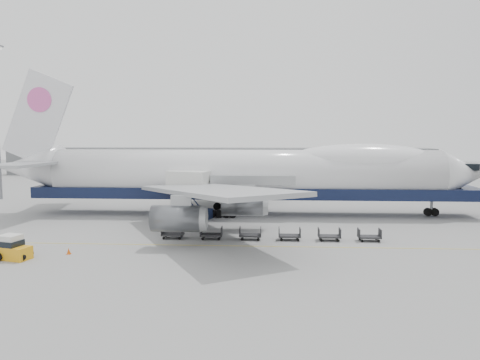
{
  "coord_description": "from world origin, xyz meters",
  "views": [
    {
      "loc": [
        2.84,
        -51.58,
        11.43
      ],
      "look_at": [
        -0.51,
        6.0,
        5.36
      ],
      "focal_mm": 35.0,
      "sensor_mm": 36.0,
      "label": 1
    }
  ],
  "objects": [
    {
      "name": "ground",
      "position": [
        0.0,
        0.0,
        0.0
      ],
      "size": [
        260.0,
        260.0,
        0.0
      ],
      "primitive_type": "plane",
      "color": "gray",
      "rests_on": "ground"
    },
    {
      "name": "airliner",
      "position": [
        0.64,
        12.0,
        5.62
      ],
      "size": [
        67.0,
        55.3,
        19.98
      ],
      "color": "white",
      "rests_on": "ground"
    },
    {
      "name": "traffic_cone",
      "position": [
        -15.57,
        -10.01,
        0.28
      ],
      "size": [
        0.4,
        0.4,
        0.59
      ],
      "rotation": [
        0.0,
        0.0,
        -0.37
      ],
      "color": "#D7510B",
      "rests_on": "ground"
    },
    {
      "name": "dolly_1",
      "position": [
        -3.03,
        -3.13,
        0.53
      ],
      "size": [
        2.3,
        1.35,
        1.3
      ],
      "color": "#2D2D30",
      "rests_on": "ground"
    },
    {
      "name": "dolly_4",
      "position": [
        9.38,
        -3.13,
        0.53
      ],
      "size": [
        2.3,
        1.35,
        1.3
      ],
      "color": "#2D2D30",
      "rests_on": "ground"
    },
    {
      "name": "apron_line",
      "position": [
        0.0,
        -6.0,
        0.01
      ],
      "size": [
        60.0,
        0.15,
        0.01
      ],
      "primitive_type": "cube",
      "color": "gold",
      "rests_on": "ground"
    },
    {
      "name": "catering_truck",
      "position": [
        -7.32,
        8.52,
        3.47
      ],
      "size": [
        6.27,
        5.06,
        6.26
      ],
      "rotation": [
        0.0,
        0.0,
        -0.29
      ],
      "color": "#172247",
      "rests_on": "ground"
    },
    {
      "name": "hangar",
      "position": [
        -10.0,
        70.0,
        3.5
      ],
      "size": [
        110.0,
        8.0,
        7.0
      ],
      "primitive_type": "cube",
      "color": "slate",
      "rests_on": "ground"
    },
    {
      "name": "dolly_2",
      "position": [
        1.11,
        -3.13,
        0.53
      ],
      "size": [
        2.3,
        1.35,
        1.3
      ],
      "color": "#2D2D30",
      "rests_on": "ground"
    },
    {
      "name": "dolly_3",
      "position": [
        5.24,
        -3.13,
        0.53
      ],
      "size": [
        2.3,
        1.35,
        1.3
      ],
      "color": "#2D2D30",
      "rests_on": "ground"
    },
    {
      "name": "dolly_5",
      "position": [
        13.52,
        -3.13,
        0.53
      ],
      "size": [
        2.3,
        1.35,
        1.3
      ],
      "color": "#2D2D30",
      "rests_on": "ground"
    },
    {
      "name": "dolly_0",
      "position": [
        -7.17,
        -3.13,
        0.53
      ],
      "size": [
        2.3,
        1.35,
        1.3
      ],
      "color": "#2D2D30",
      "rests_on": "ground"
    },
    {
      "name": "baggage_tug",
      "position": [
        -19.89,
        -11.92,
        0.97
      ],
      "size": [
        3.31,
        2.35,
        2.19
      ],
      "rotation": [
        0.0,
        0.0,
        -0.27
      ],
      "color": "orange",
      "rests_on": "ground"
    }
  ]
}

